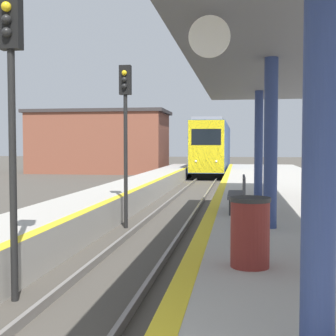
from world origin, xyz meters
TOP-DOWN VIEW (x-y plane):
  - train at (0.00, 41.02)m, footprint 2.66×19.91m
  - signal_near at (-1.35, 4.81)m, footprint 0.36×0.31m
  - signal_mid at (-1.15, 11.76)m, footprint 0.36×0.31m
  - station_canopy at (2.98, 7.50)m, footprint 3.50×17.92m
  - trash_bin at (2.50, 4.27)m, footprint 0.58×0.58m
  - bench at (2.35, 9.79)m, footprint 0.44×1.72m
  - station_building at (-10.60, 39.98)m, footprint 12.89×6.42m

SIDE VIEW (x-z plane):
  - bench at x=2.35m, z-range 0.90..1.82m
  - trash_bin at x=2.50m, z-range 0.87..1.87m
  - train at x=0.00m, z-range 0.04..4.71m
  - station_building at x=-10.60m, z-range 0.01..5.80m
  - signal_near at x=-1.35m, z-range 0.97..6.03m
  - signal_mid at x=-1.15m, z-range 0.97..6.03m
  - station_canopy at x=2.98m, z-range 2.52..6.24m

